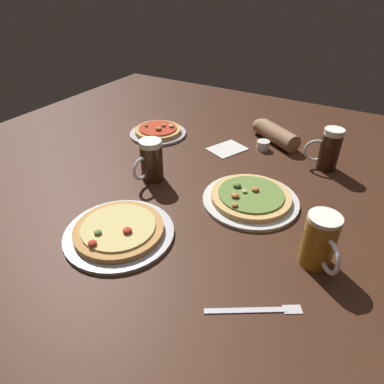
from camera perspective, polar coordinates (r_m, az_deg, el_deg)
The scene contains 11 objects.
ground_plane at distance 1.20m, azimuth 0.00°, elevation -1.39°, with size 2.40×2.40×0.03m, color #3D2114.
pizza_plate_near at distance 1.04m, azimuth -12.26°, elevation -6.47°, with size 0.33×0.33×0.05m.
pizza_plate_far at distance 1.65m, azimuth -5.78°, elevation 10.17°, with size 0.27×0.27×0.05m.
pizza_plate_side at distance 1.18m, azimuth 9.88°, elevation -0.98°, with size 0.33×0.33×0.05m.
beer_mug_dark at distance 1.26m, azimuth -6.99°, elevation 5.24°, with size 0.08×0.14×0.16m.
beer_mug_amber at distance 1.43m, azimuth 22.13°, elevation 6.68°, with size 0.13×0.08×0.17m.
beer_mug_pale at distance 0.96m, azimuth 20.86°, elevation -7.80°, with size 0.11×0.13×0.16m.
ramekin_sauce at distance 1.54m, azimuth 11.95°, elevation 7.78°, with size 0.06×0.06×0.04m, color silver.
napkin_folded at distance 1.52m, azimuth 5.98°, elevation 7.34°, with size 0.12×0.16×0.01m, color silver.
fork_left at distance 0.86m, azimuth 10.75°, elevation -19.02°, with size 0.21×0.14×0.01m.
diner_arm at distance 1.62m, azimuth 13.55°, elevation 9.77°, with size 0.26×0.20×0.08m.
Camera 1 is at (0.49, -0.84, 0.68)m, focal length 31.47 mm.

